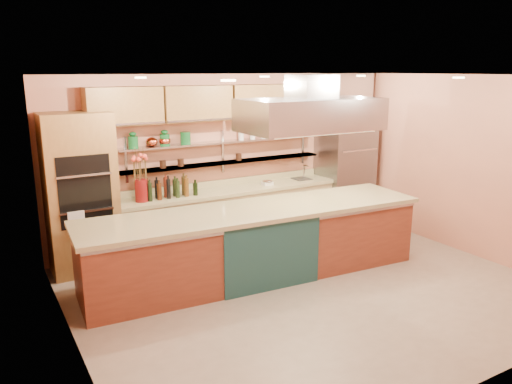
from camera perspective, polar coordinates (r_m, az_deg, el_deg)
floor at (r=6.89m, az=6.15°, el=-10.96°), size 6.00×5.00×0.02m
ceiling at (r=6.26m, az=6.83°, el=13.11°), size 6.00×5.00×0.02m
wall_back at (r=8.52m, az=-3.59°, el=3.88°), size 6.00×0.04×2.80m
wall_front at (r=4.74m, az=24.81°, el=-5.53°), size 6.00×0.04×2.80m
wall_left at (r=5.27m, az=-20.80°, el=-3.27°), size 0.04×5.00×2.80m
wall_right at (r=8.53m, az=22.91°, el=2.83°), size 0.04×5.00×2.80m
oven_stack at (r=7.50m, az=-19.38°, el=-0.21°), size 0.95×0.64×2.30m
refrigerator at (r=9.57m, az=10.12°, el=2.66°), size 0.95×0.72×2.10m
back_counter at (r=8.45m, az=-2.89°, el=-2.71°), size 3.84×0.64×0.93m
wall_shelf_lower at (r=8.39m, az=-3.50°, el=3.38°), size 3.60×0.26×0.03m
wall_shelf_upper at (r=8.34m, az=-3.53°, el=5.75°), size 3.60×0.26×0.03m
upper_cabinets at (r=8.25m, az=-3.12°, el=10.21°), size 4.60×0.36×0.55m
range_hood at (r=7.16m, az=6.27°, el=8.79°), size 2.00×1.00×0.45m
ceiling_downlights at (r=6.42m, az=5.72°, el=12.89°), size 4.00×2.80×0.02m
island at (r=7.05m, az=-0.04°, el=-5.82°), size 4.84×1.36×1.00m
flower_vase at (r=7.68m, az=-12.98°, el=0.17°), size 0.19×0.19×0.34m
oil_bottle_cluster at (r=7.84m, az=-9.58°, el=0.37°), size 0.89×0.49×0.28m
kitchen_scale at (r=8.61m, az=1.31°, el=1.14°), size 0.20×0.17×0.10m
bar_faucet at (r=9.13m, az=5.48°, el=2.29°), size 0.04×0.04×0.24m
copper_kettle at (r=7.84m, az=-11.84°, el=5.62°), size 0.19×0.19×0.15m
green_canister at (r=8.03m, az=-8.06°, el=6.13°), size 0.19×0.19×0.19m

